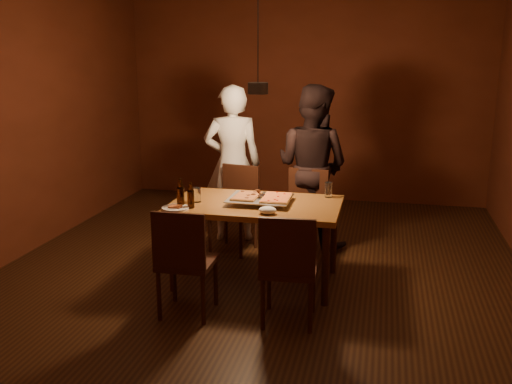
% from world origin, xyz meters
% --- Properties ---
extents(room_shell, '(6.00, 6.00, 6.00)m').
position_xyz_m(room_shell, '(0.00, 0.00, 1.40)').
color(room_shell, '#3A210F').
rests_on(room_shell, ground).
extents(dining_table, '(1.50, 0.90, 0.75)m').
position_xyz_m(dining_table, '(0.02, -0.16, 0.68)').
color(dining_table, '#985D26').
rests_on(dining_table, floor).
extents(chair_far_left, '(0.50, 0.50, 0.49)m').
position_xyz_m(chair_far_left, '(-0.38, 0.68, 0.54)').
color(chair_far_left, '#38190F').
rests_on(chair_far_left, floor).
extents(chair_far_right, '(0.47, 0.47, 0.49)m').
position_xyz_m(chair_far_right, '(0.35, 0.64, 0.54)').
color(chair_far_right, '#38190F').
rests_on(chair_far_right, floor).
extents(chair_near_left, '(0.43, 0.43, 0.49)m').
position_xyz_m(chair_near_left, '(-0.37, -0.99, 0.54)').
color(chair_near_left, '#38190F').
rests_on(chair_near_left, floor).
extents(chair_near_right, '(0.45, 0.45, 0.49)m').
position_xyz_m(chair_near_right, '(0.45, -0.96, 0.54)').
color(chair_near_right, '#38190F').
rests_on(chair_near_right, floor).
extents(pizza_tray, '(0.59, 0.50, 0.05)m').
position_xyz_m(pizza_tray, '(0.05, -0.15, 0.77)').
color(pizza_tray, silver).
rests_on(pizza_tray, dining_table).
extents(pizza_meat, '(0.23, 0.35, 0.02)m').
position_xyz_m(pizza_meat, '(-0.07, -0.15, 0.81)').
color(pizza_meat, maroon).
rests_on(pizza_meat, pizza_tray).
extents(pizza_cheese, '(0.25, 0.39, 0.02)m').
position_xyz_m(pizza_cheese, '(0.20, -0.15, 0.81)').
color(pizza_cheese, gold).
rests_on(pizza_cheese, pizza_tray).
extents(spatula, '(0.19, 0.25, 0.04)m').
position_xyz_m(spatula, '(0.06, -0.12, 0.81)').
color(spatula, silver).
rests_on(spatula, pizza_tray).
extents(beer_bottle_a, '(0.07, 0.07, 0.25)m').
position_xyz_m(beer_bottle_a, '(-0.60, -0.42, 0.88)').
color(beer_bottle_a, black).
rests_on(beer_bottle_a, dining_table).
extents(beer_bottle_b, '(0.06, 0.06, 0.23)m').
position_xyz_m(beer_bottle_b, '(-0.49, -0.45, 0.87)').
color(beer_bottle_b, black).
rests_on(beer_bottle_b, dining_table).
extents(water_glass_left, '(0.08, 0.08, 0.13)m').
position_xyz_m(water_glass_left, '(-0.51, -0.25, 0.81)').
color(water_glass_left, silver).
rests_on(water_glass_left, dining_table).
extents(water_glass_right, '(0.07, 0.07, 0.14)m').
position_xyz_m(water_glass_right, '(0.63, 0.19, 0.82)').
color(water_glass_right, silver).
rests_on(water_glass_right, dining_table).
extents(plate_slice, '(0.23, 0.23, 0.03)m').
position_xyz_m(plate_slice, '(-0.61, -0.51, 0.76)').
color(plate_slice, white).
rests_on(plate_slice, dining_table).
extents(napkin, '(0.15, 0.12, 0.06)m').
position_xyz_m(napkin, '(0.19, -0.49, 0.78)').
color(napkin, white).
rests_on(napkin, dining_table).
extents(diner_white, '(0.71, 0.55, 1.72)m').
position_xyz_m(diner_white, '(-0.51, 1.01, 0.86)').
color(diner_white, white).
rests_on(diner_white, floor).
extents(diner_dark, '(1.04, 0.94, 1.74)m').
position_xyz_m(diner_dark, '(0.37, 1.01, 0.87)').
color(diner_dark, black).
rests_on(diner_dark, floor).
extents(pendant_lamp, '(0.18, 0.18, 1.10)m').
position_xyz_m(pendant_lamp, '(0.00, 0.00, 1.76)').
color(pendant_lamp, black).
rests_on(pendant_lamp, ceiling).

